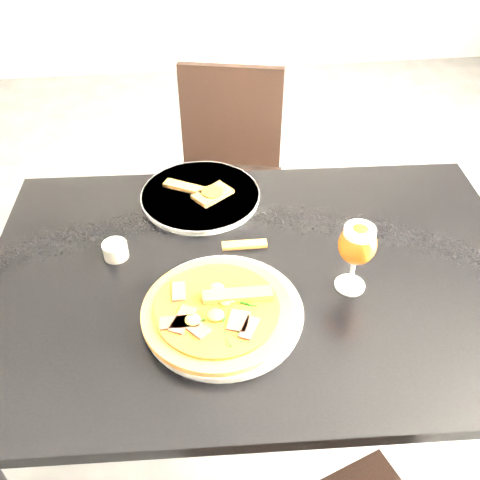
{
  "coord_description": "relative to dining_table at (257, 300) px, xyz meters",
  "views": [
    {
      "loc": [
        0.11,
        -0.67,
        1.57
      ],
      "look_at": [
        0.21,
        0.18,
        0.83
      ],
      "focal_mm": 40.0,
      "sensor_mm": 36.0,
      "label": 1
    }
  ],
  "objects": [
    {
      "name": "dining_table",
      "position": [
        0.0,
        0.0,
        0.0
      ],
      "size": [
        1.24,
        0.86,
        0.75
      ],
      "rotation": [
        0.0,
        0.0,
        -0.05
      ],
      "color": "black",
      "rests_on": "ground"
    },
    {
      "name": "chair_far",
      "position": [
        0.0,
        0.8,
        -0.2
      ],
      "size": [
        0.46,
        0.46,
        0.84
      ],
      "rotation": [
        0.0,
        0.0,
        -0.23
      ],
      "color": "black",
      "rests_on": "ground"
    },
    {
      "name": "plate_main",
      "position": [
        -0.09,
        -0.12,
        0.1
      ],
      "size": [
        0.37,
        0.37,
        0.02
      ],
      "primitive_type": "cylinder",
      "rotation": [
        0.0,
        0.0,
        -0.18
      ],
      "color": "silver",
      "rests_on": "dining_table"
    },
    {
      "name": "pizza",
      "position": [
        -0.1,
        -0.12,
        0.12
      ],
      "size": [
        0.3,
        0.3,
        0.03
      ],
      "rotation": [
        0.0,
        0.0,
        -0.32
      ],
      "color": "#9C5E25",
      "rests_on": "plate_main"
    },
    {
      "name": "plate_second",
      "position": [
        -0.11,
        0.29,
        0.1
      ],
      "size": [
        0.38,
        0.38,
        0.02
      ],
      "primitive_type": "cylinder",
      "rotation": [
        0.0,
        0.0,
        -0.34
      ],
      "color": "silver",
      "rests_on": "dining_table"
    },
    {
      "name": "crust_scraps",
      "position": [
        -0.1,
        0.29,
        0.11
      ],
      "size": [
        0.18,
        0.13,
        0.01
      ],
      "rotation": [
        0.0,
        0.0,
        -0.06
      ],
      "color": "#9C5E25",
      "rests_on": "plate_second"
    },
    {
      "name": "loose_crust",
      "position": [
        -0.02,
        0.09,
        0.09
      ],
      "size": [
        0.1,
        0.03,
        0.01
      ],
      "primitive_type": "cube",
      "rotation": [
        0.0,
        0.0,
        -0.01
      ],
      "color": "#9C5E25",
      "rests_on": "dining_table"
    },
    {
      "name": "sauce_cup",
      "position": [
        -0.31,
        0.09,
        0.11
      ],
      "size": [
        0.06,
        0.06,
        0.04
      ],
      "color": "#B8B5A6",
      "rests_on": "dining_table"
    },
    {
      "name": "beer_glass",
      "position": [
        0.19,
        -0.06,
        0.21
      ],
      "size": [
        0.08,
        0.08,
        0.16
      ],
      "color": "silver",
      "rests_on": "dining_table"
    }
  ]
}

